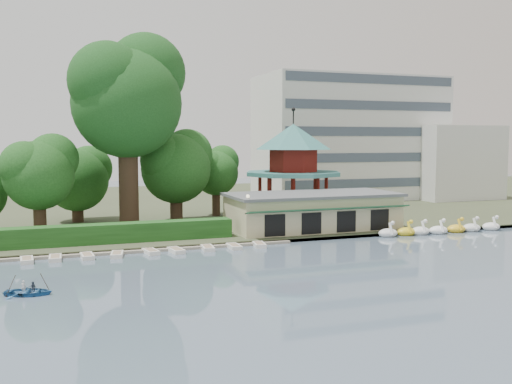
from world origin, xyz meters
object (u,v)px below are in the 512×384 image
dock (111,252)px  big_tree (128,93)px  rowboat_with_passengers (28,288)px  boathouse (313,211)px  pavilion (293,161)px

dock → big_tree: size_ratio=1.59×
dock → rowboat_with_passengers: 13.79m
rowboat_with_passengers → big_tree: bearing=67.6°
dock → boathouse: 22.62m
boathouse → pavilion: bearing=78.7°
dock → rowboat_with_passengers: size_ratio=6.79×
boathouse → big_tree: 23.54m
boathouse → rowboat_with_passengers: size_ratio=3.71×
big_tree → boathouse: bearing=-18.3°
dock → big_tree: bearing=74.0°
dock → pavilion: 29.14m
pavilion → boathouse: bearing=-101.3°
dock → rowboat_with_passengers: rowboat_with_passengers is taller
pavilion → rowboat_with_passengers: bearing=-138.4°
rowboat_with_passengers → dock: bearing=62.4°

